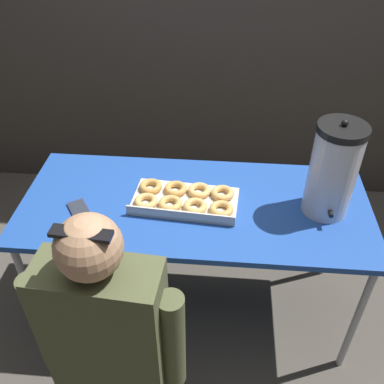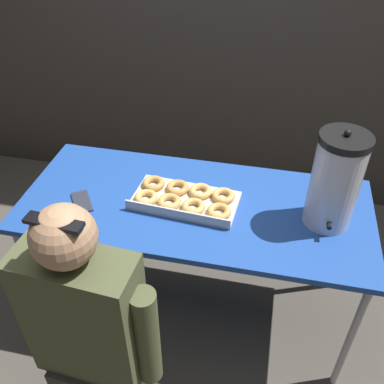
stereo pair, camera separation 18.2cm
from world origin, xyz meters
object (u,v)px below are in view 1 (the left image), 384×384
at_px(donut_box, 185,199).
at_px(cell_phone, 80,211).
at_px(person_seated, 111,352).
at_px(coffee_urn, 333,170).

relative_size(donut_box, cell_phone, 2.89).
distance_m(donut_box, person_seated, 0.68).
distance_m(donut_box, cell_phone, 0.45).
relative_size(coffee_urn, person_seated, 0.37).
relative_size(cell_phone, person_seated, 0.14).
height_order(coffee_urn, person_seated, person_seated).
height_order(donut_box, cell_phone, donut_box).
bearing_deg(donut_box, cell_phone, -163.37).
xyz_separation_m(donut_box, cell_phone, (-0.44, -0.09, -0.02)).
bearing_deg(coffee_urn, person_seated, -140.69).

